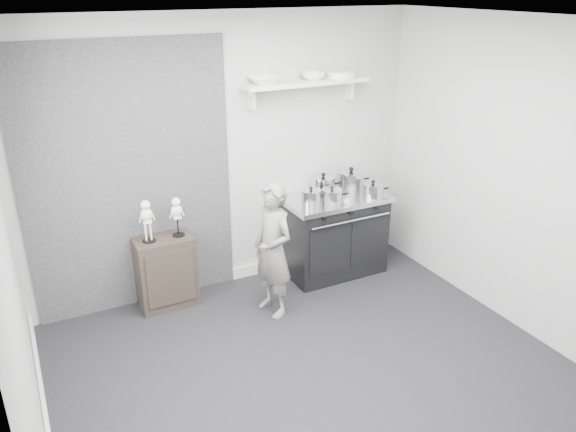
% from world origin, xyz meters
% --- Properties ---
extents(ground, '(4.00, 4.00, 0.00)m').
position_xyz_m(ground, '(0.00, 0.00, 0.00)').
color(ground, black).
rests_on(ground, ground).
extents(room_shell, '(4.02, 3.62, 2.71)m').
position_xyz_m(room_shell, '(-0.09, 0.15, 1.64)').
color(room_shell, '#ADADAB').
rests_on(room_shell, ground).
extents(wall_shelf, '(1.30, 0.26, 0.24)m').
position_xyz_m(wall_shelf, '(0.80, 1.68, 2.01)').
color(wall_shelf, silver).
rests_on(wall_shelf, room_shell).
extents(stove, '(1.08, 0.67, 0.87)m').
position_xyz_m(stove, '(1.04, 1.48, 0.44)').
color(stove, black).
rests_on(stove, ground).
extents(side_cabinet, '(0.54, 0.32, 0.71)m').
position_xyz_m(side_cabinet, '(-0.74, 1.61, 0.35)').
color(side_cabinet, black).
rests_on(side_cabinet, ground).
extents(child, '(0.40, 0.53, 1.30)m').
position_xyz_m(child, '(0.11, 1.03, 0.65)').
color(child, slate).
rests_on(child, ground).
extents(pot_front_left, '(0.30, 0.21, 0.18)m').
position_xyz_m(pot_front_left, '(0.72, 1.41, 0.94)').
color(pot_front_left, silver).
rests_on(pot_front_left, stove).
extents(pot_back_left, '(0.34, 0.26, 0.23)m').
position_xyz_m(pot_back_left, '(0.98, 1.60, 0.96)').
color(pot_back_left, silver).
rests_on(pot_back_left, stove).
extents(pot_back_right, '(0.38, 0.29, 0.26)m').
position_xyz_m(pot_back_right, '(1.29, 1.56, 0.97)').
color(pot_back_right, silver).
rests_on(pot_back_right, stove).
extents(pot_front_right, '(0.32, 0.23, 0.18)m').
position_xyz_m(pot_front_right, '(1.38, 1.28, 0.94)').
color(pot_front_right, silver).
rests_on(pot_front_right, stove).
extents(pot_front_center, '(0.30, 0.21, 0.17)m').
position_xyz_m(pot_front_center, '(0.93, 1.34, 0.94)').
color(pot_front_center, silver).
rests_on(pot_front_center, stove).
extents(skeleton_full, '(0.13, 0.08, 0.47)m').
position_xyz_m(skeleton_full, '(-0.87, 1.61, 0.94)').
color(skeleton_full, white).
rests_on(skeleton_full, side_cabinet).
extents(skeleton_torso, '(0.12, 0.08, 0.44)m').
position_xyz_m(skeleton_torso, '(-0.59, 1.61, 0.93)').
color(skeleton_torso, white).
rests_on(skeleton_torso, side_cabinet).
extents(bowl_large, '(0.29, 0.29, 0.07)m').
position_xyz_m(bowl_large, '(0.35, 1.67, 2.08)').
color(bowl_large, white).
rests_on(bowl_large, wall_shelf).
extents(bowl_small, '(0.23, 0.23, 0.07)m').
position_xyz_m(bowl_small, '(0.88, 1.67, 2.08)').
color(bowl_small, white).
rests_on(bowl_small, wall_shelf).
extents(plate_stack, '(0.28, 0.28, 0.06)m').
position_xyz_m(plate_stack, '(1.19, 1.67, 2.07)').
color(plate_stack, white).
rests_on(plate_stack, wall_shelf).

